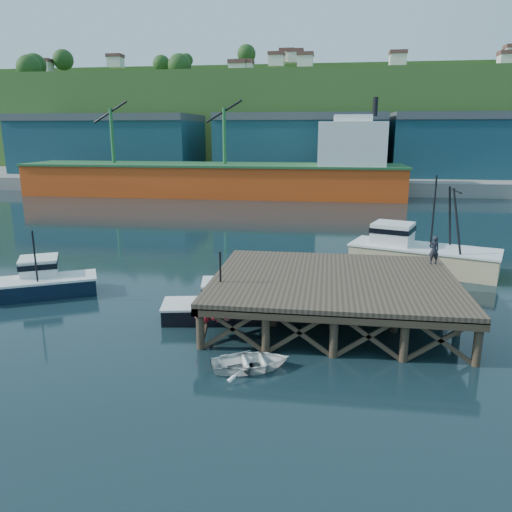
% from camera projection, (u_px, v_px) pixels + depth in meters
% --- Properties ---
extents(ground, '(300.00, 300.00, 0.00)m').
position_uv_depth(ground, '(227.00, 311.00, 26.22)').
color(ground, black).
rests_on(ground, ground).
extents(wharf, '(12.00, 10.00, 2.62)m').
position_uv_depth(wharf, '(334.00, 281.00, 24.81)').
color(wharf, brown).
rests_on(wharf, ground).
extents(far_quay, '(160.00, 40.00, 2.00)m').
position_uv_depth(far_quay, '(301.00, 177.00, 93.19)').
color(far_quay, gray).
rests_on(far_quay, ground).
extents(warehouse_left, '(32.00, 16.00, 9.00)m').
position_uv_depth(warehouse_left, '(111.00, 147.00, 91.93)').
color(warehouse_left, '#173E4D').
rests_on(warehouse_left, far_quay).
extents(warehouse_mid, '(28.00, 16.00, 9.00)m').
position_uv_depth(warehouse_mid, '(300.00, 148.00, 87.06)').
color(warehouse_mid, '#173E4D').
rests_on(warehouse_mid, far_quay).
extents(warehouse_right, '(30.00, 16.00, 9.00)m').
position_uv_depth(warehouse_right, '(481.00, 148.00, 82.89)').
color(warehouse_right, '#173E4D').
rests_on(warehouse_right, far_quay).
extents(cargo_ship, '(55.50, 10.00, 13.75)m').
position_uv_depth(cargo_ship, '(235.00, 173.00, 72.68)').
color(cargo_ship, '#E84915').
rests_on(cargo_ship, ground).
extents(hillside, '(220.00, 50.00, 22.00)m').
position_uv_depth(hillside, '(309.00, 124.00, 119.58)').
color(hillside, '#2D511E').
rests_on(hillside, ground).
extents(boat_navy, '(6.63, 4.91, 3.93)m').
position_uv_depth(boat_navy, '(39.00, 281.00, 28.79)').
color(boat_navy, black).
rests_on(boat_navy, ground).
extents(boat_black, '(6.18, 5.13, 3.63)m').
position_uv_depth(boat_black, '(221.00, 305.00, 25.27)').
color(boat_black, black).
rests_on(boat_black, ground).
extents(trawler, '(10.22, 6.52, 6.44)m').
position_uv_depth(trawler, '(420.00, 251.00, 33.74)').
color(trawler, '#CFB986').
rests_on(trawler, ground).
extents(dinghy, '(3.72, 3.18, 0.65)m').
position_uv_depth(dinghy, '(251.00, 362.00, 19.75)').
color(dinghy, white).
rests_on(dinghy, ground).
extents(dockworker, '(0.64, 0.49, 1.57)m').
position_uv_depth(dockworker, '(434.00, 250.00, 27.21)').
color(dockworker, black).
rests_on(dockworker, wharf).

